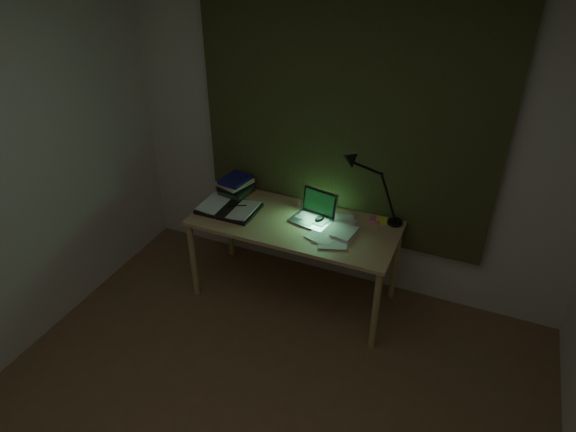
% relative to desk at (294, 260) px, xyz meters
% --- Properties ---
extents(wall_back, '(3.50, 0.00, 2.50)m').
position_rel_desk_xyz_m(wall_back, '(0.23, 0.42, 0.90)').
color(wall_back, beige).
rests_on(wall_back, ground).
extents(curtain, '(2.20, 0.06, 2.00)m').
position_rel_desk_xyz_m(curtain, '(0.23, 0.38, 1.10)').
color(curtain, '#32381C').
rests_on(curtain, wall_back).
extents(desk, '(1.53, 0.67, 0.70)m').
position_rel_desk_xyz_m(desk, '(0.00, 0.00, 0.00)').
color(desk, tan).
rests_on(desk, floor).
extents(laptop, '(0.35, 0.38, 0.21)m').
position_rel_desk_xyz_m(laptop, '(0.11, 0.05, 0.45)').
color(laptop, silver).
rests_on(laptop, desk).
extents(open_textbook, '(0.44, 0.32, 0.04)m').
position_rel_desk_xyz_m(open_textbook, '(-0.53, -0.04, 0.37)').
color(open_textbook, silver).
rests_on(open_textbook, desk).
extents(book_stack, '(0.25, 0.28, 0.16)m').
position_rel_desk_xyz_m(book_stack, '(-0.59, 0.20, 0.43)').
color(book_stack, silver).
rests_on(book_stack, desk).
extents(loose_papers, '(0.39, 0.40, 0.02)m').
position_rel_desk_xyz_m(loose_papers, '(0.34, 0.02, 0.36)').
color(loose_papers, silver).
rests_on(loose_papers, desk).
extents(mouse, '(0.08, 0.10, 0.03)m').
position_rel_desk_xyz_m(mouse, '(0.17, 0.08, 0.37)').
color(mouse, black).
rests_on(mouse, desk).
extents(sticky_yellow, '(0.09, 0.09, 0.02)m').
position_rel_desk_xyz_m(sticky_yellow, '(0.59, 0.27, 0.36)').
color(sticky_yellow, yellow).
rests_on(sticky_yellow, desk).
extents(sticky_pink, '(0.09, 0.09, 0.02)m').
position_rel_desk_xyz_m(sticky_pink, '(0.55, 0.25, 0.36)').
color(sticky_pink, '#DB5589').
rests_on(sticky_pink, desk).
extents(desk_lamp, '(0.43, 0.36, 0.59)m').
position_rel_desk_xyz_m(desk_lamp, '(0.69, 0.27, 0.64)').
color(desk_lamp, black).
rests_on(desk_lamp, desk).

